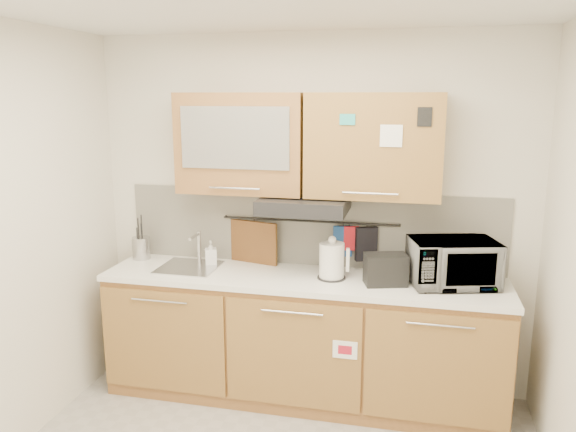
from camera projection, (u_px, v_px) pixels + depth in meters
The scene contains 17 objects.
wall_back at pixel (311, 214), 4.14m from camera, with size 3.20×3.20×0.00m, color silver.
base_cabinet at pixel (302, 345), 4.04m from camera, with size 2.80×0.64×0.88m.
countertop at pixel (302, 279), 3.93m from camera, with size 2.82×0.62×0.04m, color white.
backsplash at pixel (310, 228), 4.15m from camera, with size 2.80×0.02×0.56m, color silver.
upper_cabinets at pixel (306, 144), 3.86m from camera, with size 1.82×0.37×0.70m.
range_hood at pixel (304, 205), 3.88m from camera, with size 0.60×0.46×0.10m, color black.
sink at pixel (190, 267), 4.13m from camera, with size 0.42×0.40×0.26m.
utensil_rail at pixel (309, 221), 4.10m from camera, with size 0.02×0.02×1.30m, color black.
utensil_crock at pixel (141, 248), 4.33m from camera, with size 0.14×0.14×0.34m.
kettle at pixel (332, 262), 3.86m from camera, with size 0.22×0.19×0.30m.
toaster at pixel (386, 269), 3.74m from camera, with size 0.31×0.24×0.21m.
microwave at pixel (453, 263), 3.72m from camera, with size 0.56×0.38×0.31m, color #999999.
soap_bottle at pixel (211, 253), 4.18m from camera, with size 0.08×0.08×0.18m, color #999999.
cutting_board at pixel (254, 252), 4.23m from camera, with size 0.38×0.03×0.48m, color brown.
oven_mitt at pixel (343, 241), 4.06m from camera, with size 0.14×0.03×0.23m, color #22509C.
dark_pouch at pixel (366, 244), 4.02m from camera, with size 0.16×0.04×0.25m, color black.
pot_holder at pixel (349, 238), 4.04m from camera, with size 0.14×0.02×0.18m, color red.
Camera 1 is at (0.74, -2.48, 2.16)m, focal length 35.00 mm.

